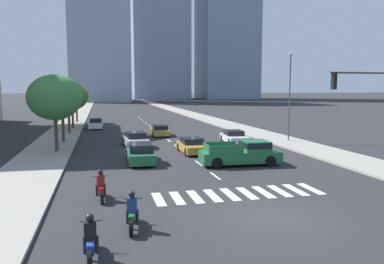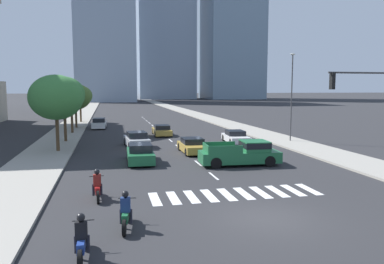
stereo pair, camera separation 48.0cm
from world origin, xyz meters
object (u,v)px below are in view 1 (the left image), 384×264
object	(u,v)px
sedan_gold_1	(160,131)
sedan_green_2	(140,154)
sedan_white_5	(234,137)
traffic_signal_near	(378,102)
sedan_gold_4	(192,146)
street_lamp_east	(290,91)
street_tree_second	(62,94)
motorcycle_third	(91,241)
street_tree_fourth	(72,97)
motorcycle_trailing	(132,214)
street_tree_fifth	(76,96)
sedan_white_3	(96,124)
sedan_silver_0	(135,140)
pickup_truck	(244,153)
motorcycle_lead	(101,188)
street_tree_nearest	(55,97)
street_tree_third	(68,97)

from	to	relation	value
sedan_gold_1	sedan_green_2	world-z (taller)	sedan_green_2
sedan_white_5	traffic_signal_near	bearing A→B (deg)	12.92
sedan_gold_4	street_lamp_east	distance (m)	12.26
sedan_gold_1	street_tree_second	world-z (taller)	street_tree_second
motorcycle_third	street_tree_fourth	bearing A→B (deg)	5.67
motorcycle_trailing	street_tree_fifth	bearing A→B (deg)	13.54
sedan_white_3	street_lamp_east	distance (m)	25.81
sedan_white_3	sedan_white_5	distance (m)	21.22
sedan_silver_0	street_tree_fifth	distance (m)	27.15
pickup_truck	sedan_gold_4	size ratio (longest dim) A/B	1.32
motorcycle_third	street_lamp_east	size ratio (longest dim) A/B	0.25
traffic_signal_near	street_tree_second	size ratio (longest dim) A/B	1.02
motorcycle_third	pickup_truck	distance (m)	16.05
sedan_silver_0	street_tree_second	bearing A→B (deg)	52.97
street_tree_fifth	sedan_silver_0	bearing A→B (deg)	-75.89
sedan_white_3	sedan_silver_0	bearing A→B (deg)	-165.42
street_tree_second	street_tree_fifth	bearing A→B (deg)	90.00
sedan_gold_4	street_tree_second	xyz separation A→B (m)	(-10.84, 8.39, 4.16)
sedan_green_2	traffic_signal_near	world-z (taller)	traffic_signal_near
sedan_gold_1	street_tree_fourth	world-z (taller)	street_tree_fourth
sedan_white_3	sedan_white_5	xyz separation A→B (m)	(13.20, -16.62, -0.07)
street_tree_second	motorcycle_trailing	bearing A→B (deg)	-79.18
street_tree_fifth	traffic_signal_near	bearing A→B (deg)	-66.11
motorcycle_lead	street_tree_fifth	distance (m)	42.48
motorcycle_trailing	sedan_white_3	world-z (taller)	motorcycle_trailing
motorcycle_trailing	street_tree_fourth	world-z (taller)	street_tree_fourth
sedan_gold_1	street_tree_fifth	bearing A→B (deg)	29.91
pickup_truck	street_tree_nearest	world-z (taller)	street_tree_nearest
street_tree_third	street_tree_fifth	world-z (taller)	street_tree_fifth
sedan_gold_1	sedan_white_3	distance (m)	11.60
sedan_silver_0	pickup_truck	bearing A→B (deg)	-151.02
motorcycle_trailing	street_tree_third	distance (m)	32.21
street_tree_third	sedan_white_3	bearing A→B (deg)	62.13
sedan_gold_4	street_tree_fifth	size ratio (longest dim) A/B	0.76
pickup_truck	motorcycle_trailing	bearing A→B (deg)	-126.01
sedan_white_3	sedan_white_5	world-z (taller)	sedan_white_3
motorcycle_lead	sedan_white_5	bearing A→B (deg)	-41.04
sedan_silver_0	motorcycle_lead	bearing A→B (deg)	164.60
motorcycle_lead	street_tree_fourth	world-z (taller)	street_tree_fourth
motorcycle_third	motorcycle_trailing	bearing A→B (deg)	-31.39
street_lamp_east	street_tree_fourth	size ratio (longest dim) A/B	1.48
sedan_white_5	street_tree_third	size ratio (longest dim) A/B	0.83
street_tree_fifth	motorcycle_third	bearing A→B (deg)	-86.22
traffic_signal_near	street_lamp_east	world-z (taller)	street_lamp_east
sedan_gold_4	traffic_signal_near	size ratio (longest dim) A/B	0.67
sedan_gold_1	sedan_green_2	size ratio (longest dim) A/B	1.04
street_tree_fourth	traffic_signal_near	bearing A→B (deg)	-60.78
motorcycle_lead	motorcycle_trailing	bearing A→B (deg)	-168.01
pickup_truck	street_tree_fifth	world-z (taller)	street_tree_fifth
sedan_green_2	sedan_white_3	size ratio (longest dim) A/B	0.95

